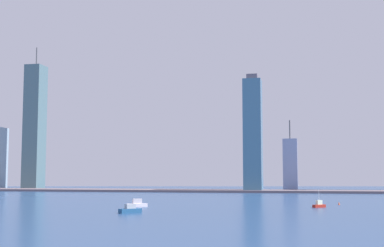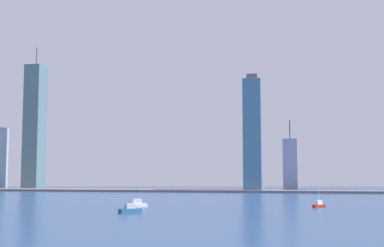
# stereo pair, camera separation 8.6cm
# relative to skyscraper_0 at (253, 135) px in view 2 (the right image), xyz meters

# --- Properties ---
(waterfront_pier) EXTENTS (935.93, 63.37, 2.65)m
(waterfront_pier) POSITION_rel_skyscraper_0_xyz_m (-69.79, 4.46, -67.51)
(waterfront_pier) COLOR #675960
(waterfront_pier) RESTS_ON ground
(skyscraper_0) EXTENTS (21.55, 25.08, 141.58)m
(skyscraper_0) POSITION_rel_skyscraper_0_xyz_m (0.00, 0.00, 0.00)
(skyscraper_0) COLOR teal
(skyscraper_0) RESTS_ON ground
(skyscraper_1) EXTENTS (18.19, 21.36, 91.01)m
(skyscraper_1) POSITION_rel_skyscraper_0_xyz_m (41.76, 57.68, -35.44)
(skyscraper_1) COLOR #8B9AC5
(skyscraper_1) RESTS_ON ground
(skyscraper_5) EXTENTS (23.22, 26.35, 201.55)m
(skyscraper_5) POSITION_rel_skyscraper_0_xyz_m (-311.17, 44.99, 18.80)
(skyscraper_5) COLOR slate
(skyscraper_5) RESTS_ON ground
(boat_0) EXTENTS (11.15, 11.65, 4.76)m
(boat_0) POSITION_rel_skyscraper_0_xyz_m (-27.32, -373.01, -67.09)
(boat_0) COLOR #21507C
(boat_0) RESTS_ON ground
(boat_1) EXTENTS (12.48, 10.21, 5.14)m
(boat_1) POSITION_rel_skyscraper_0_xyz_m (-41.12, -318.74, -66.99)
(boat_1) COLOR white
(boat_1) RESTS_ON ground
(boat_3) EXTENTS (8.38, 8.42, 11.10)m
(boat_3) POSITION_rel_skyscraper_0_xyz_m (71.28, -299.95, -67.19)
(boat_3) COLOR #AB261B
(boat_3) RESTS_ON ground
(channel_buoy_0) EXTENTS (1.28, 1.28, 1.82)m
(channel_buoy_0) POSITION_rel_skyscraper_0_xyz_m (85.06, -263.86, -67.93)
(channel_buoy_0) COLOR #E54C19
(channel_buoy_0) RESTS_ON ground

